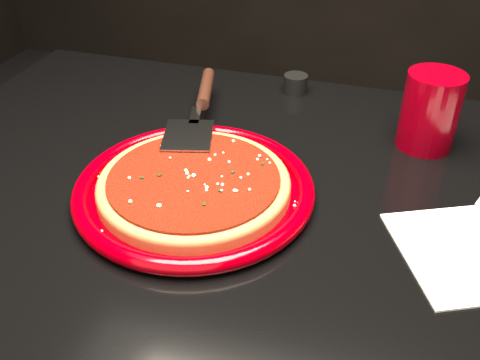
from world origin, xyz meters
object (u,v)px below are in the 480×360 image
pizza_server (199,107)px  ramekin (295,84)px  table (256,349)px  plate (194,189)px  cup (430,111)px

pizza_server → ramekin: bearing=42.0°
table → plate: (-0.09, -0.05, 0.39)m
table → cup: 0.53m
table → cup: bearing=41.0°
table → pizza_server: (-0.15, 0.14, 0.42)m
table → ramekin: 0.52m
pizza_server → cup: size_ratio=2.56×
plate → pizza_server: size_ratio=1.07×
table → ramekin: ramekin is taller
plate → cup: (0.32, 0.24, 0.05)m
plate → cup: 0.40m
plate → pizza_server: bearing=107.9°
table → ramekin: bearing=93.1°
cup → pizza_server: bearing=-170.9°
ramekin → pizza_server: bearing=-123.1°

